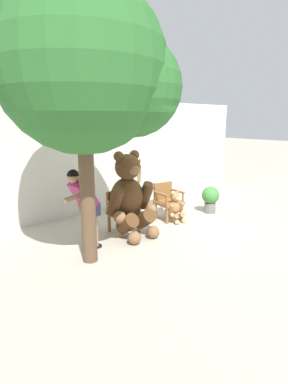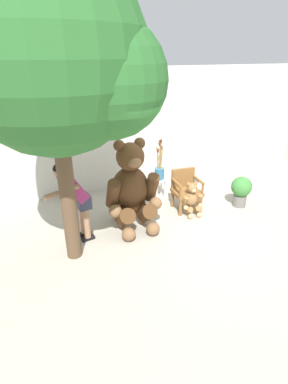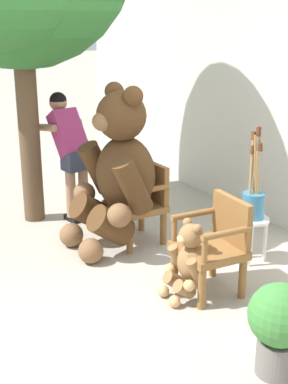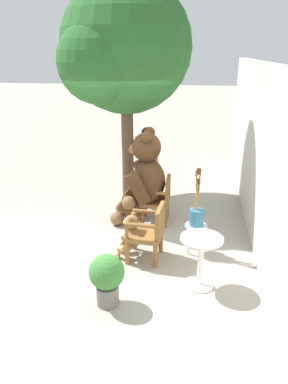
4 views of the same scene
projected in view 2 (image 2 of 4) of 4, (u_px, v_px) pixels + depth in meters
ground_plane at (172, 230)px, 5.73m from camera, size 60.00×60.00×0.00m
back_wall at (130, 130)px, 7.14m from camera, size 10.00×0.16×2.80m
wooden_chair_left at (127, 199)px, 5.91m from camera, size 0.57×0.53×0.86m
wooden_chair_right at (186, 189)px, 6.35m from camera, size 0.59×0.56×0.86m
teddy_bear_large at (132, 186)px, 5.52m from camera, size 1.03×0.97×1.73m
teddy_bear_small at (192, 199)px, 6.16m from camera, size 0.43×0.42×0.72m
person_visitor at (75, 195)px, 5.07m from camera, size 0.78×0.57×1.51m
white_stool at (159, 183)px, 6.88m from camera, size 0.34×0.34×0.46m
brush_bucket at (160, 171)px, 6.75m from camera, size 0.22×0.22×0.92m
round_side_table at (192, 173)px, 7.21m from camera, size 0.56×0.56×0.72m
patio_tree at (61, 62)px, 3.75m from camera, size 2.64×2.51×4.30m
potted_plant at (241, 189)px, 6.47m from camera, size 0.44×0.44×0.68m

